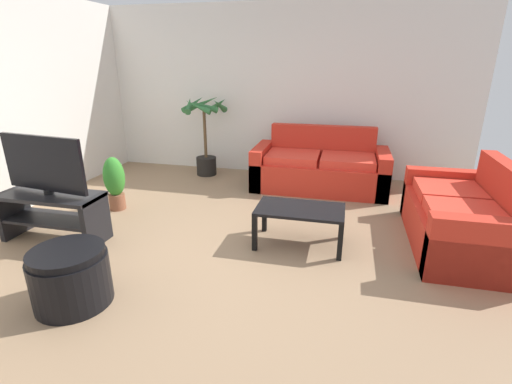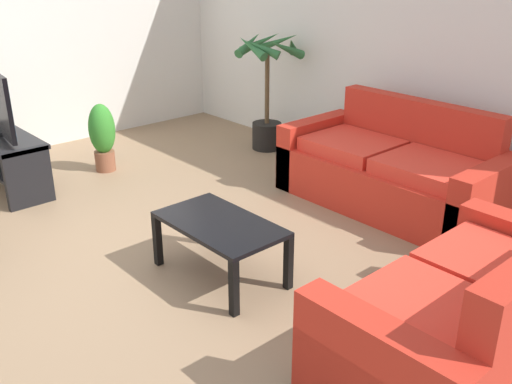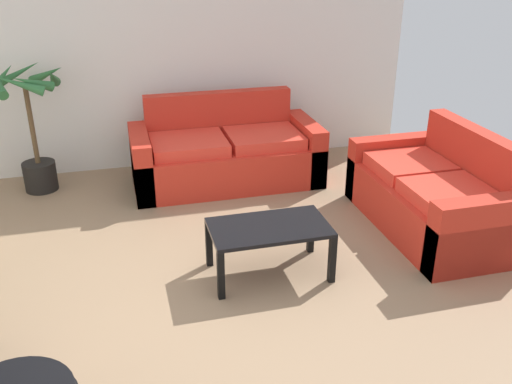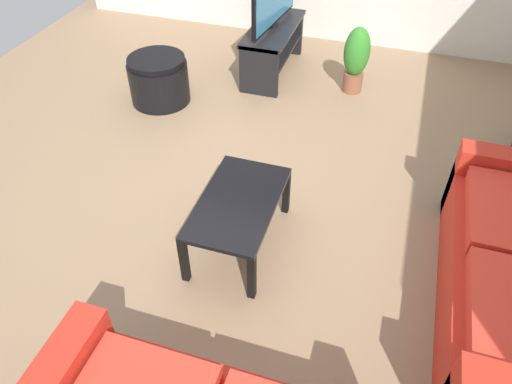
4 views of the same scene
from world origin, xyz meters
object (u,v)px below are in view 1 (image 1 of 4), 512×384
Objects in this scene: couch_main at (320,169)px; ottoman at (71,277)px; potted_palm at (206,136)px; coffee_table at (300,213)px; tv_stand at (53,210)px; tv at (44,164)px; potted_plant_small at (115,182)px; couch_loveseat at (462,219)px.

ottoman is at bearing -117.15° from couch_main.
coffee_table is at bearing -49.52° from potted_palm.
couch_main is 3.57m from tv_stand.
tv_stand is 1.22× the size of coffee_table.
couch_main is 2.16× the size of coffee_table.
tv is at bearing 135.39° from ottoman.
tv is at bearing -137.96° from couch_main.
coffee_table is 1.51× the size of ottoman.
tv reaches higher than ottoman.
potted_plant_small is 1.17× the size of ottoman.
couch_loveseat is at bearing 11.60° from tv.
potted_plant_small reaches higher than coffee_table.
couch_main is at bearing 88.24° from coffee_table.
tv is (-4.23, -0.87, 0.55)m from couch_loveseat.
potted_palm is (0.74, 2.66, -0.19)m from tv.
tv is at bearing -98.99° from potted_plant_small.
tv_stand is at bearing -105.50° from potted_palm.
ottoman is (0.95, -0.93, -0.62)m from tv.
tv is 2.77m from potted_palm.
couch_loveseat is 2.79× the size of ottoman.
tv is 1.46m from ottoman.
potted_palm is at bearing 74.50° from tv_stand.
couch_loveseat is 2.39× the size of potted_plant_small.
ottoman is (-1.70, -3.32, -0.07)m from couch_main.
tv is 1.13× the size of coffee_table.
potted_palm is 3.63m from ottoman.
ottoman is at bearing -86.72° from potted_palm.
potted_plant_small is (-2.44, 0.43, 0.02)m from coffee_table.
tv_stand is at bearing -96.84° from tv.
potted_palm reaches higher than tv_stand.
couch_main is 1.96m from potted_palm.
potted_palm is 1.87× the size of potted_plant_small.
couch_loveseat is 1.68m from coffee_table.
tv is at bearing 83.16° from tv_stand.
couch_loveseat is at bearing -27.23° from potted_palm.
couch_loveseat is at bearing -0.79° from potted_plant_small.
tv_stand is 1.07× the size of tv.
potted_palm is (-3.49, 1.80, 0.36)m from couch_loveseat.
potted_plant_small reaches higher than ottoman.
couch_main is 2.79× the size of potted_plant_small.
coffee_table is at bearing 10.93° from tv_stand.
potted_palm is at bearing 171.74° from couch_main.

